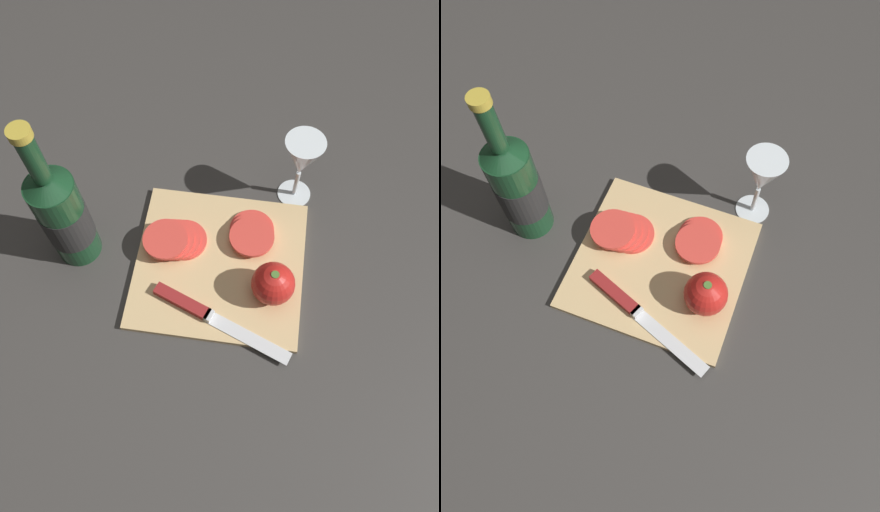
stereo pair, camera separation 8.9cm
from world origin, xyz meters
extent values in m
plane|color=#383533|center=(0.00, 0.00, 0.00)|extent=(3.00, 3.00, 0.00)
cube|color=tan|center=(-0.02, 0.01, 0.01)|extent=(0.31, 0.29, 0.01)
cylinder|color=#14381E|center=(-0.29, 0.01, 0.10)|extent=(0.08, 0.08, 0.20)
cone|color=#14381E|center=(-0.29, 0.01, 0.21)|extent=(0.08, 0.08, 0.02)
cylinder|color=#14381E|center=(-0.29, 0.01, 0.27)|extent=(0.03, 0.03, 0.09)
cylinder|color=#B29933|center=(-0.29, 0.01, 0.32)|extent=(0.03, 0.03, 0.01)
cylinder|color=black|center=(-0.29, 0.01, 0.10)|extent=(0.08, 0.08, 0.09)
cylinder|color=silver|center=(0.11, 0.19, 0.00)|extent=(0.07, 0.07, 0.00)
cylinder|color=silver|center=(0.11, 0.19, 0.04)|extent=(0.01, 0.01, 0.07)
cone|color=silver|center=(0.11, 0.19, 0.11)|extent=(0.07, 0.07, 0.09)
cone|color=beige|center=(0.11, 0.19, 0.08)|extent=(0.02, 0.02, 0.03)
sphere|color=red|center=(0.08, -0.04, 0.05)|extent=(0.08, 0.08, 0.08)
cylinder|color=#47702D|center=(0.08, -0.04, 0.08)|extent=(0.01, 0.01, 0.01)
cube|color=silver|center=(0.05, -0.13, 0.01)|extent=(0.15, 0.08, 0.00)
cube|color=silver|center=(-0.02, -0.10, 0.02)|extent=(0.02, 0.02, 0.01)
cube|color=maroon|center=(-0.07, -0.08, 0.02)|extent=(0.11, 0.06, 0.01)
cylinder|color=#D63D33|center=(-0.09, 0.04, 0.01)|extent=(0.08, 0.08, 0.01)
cylinder|color=#D63D33|center=(-0.10, 0.04, 0.02)|extent=(0.08, 0.08, 0.01)
cylinder|color=#D63D33|center=(-0.11, 0.03, 0.03)|extent=(0.08, 0.08, 0.01)
cylinder|color=#D63D33|center=(-0.12, 0.03, 0.04)|extent=(0.08, 0.08, 0.01)
cylinder|color=#D63D33|center=(0.03, 0.08, 0.01)|extent=(0.08, 0.08, 0.01)
cylinder|color=#D63D33|center=(0.03, 0.07, 0.02)|extent=(0.08, 0.08, 0.01)
cylinder|color=#D63D33|center=(0.03, 0.06, 0.03)|extent=(0.08, 0.08, 0.01)
camera|label=1|loc=(0.04, -0.39, 0.84)|focal=35.00mm
camera|label=2|loc=(0.12, -0.37, 0.84)|focal=35.00mm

